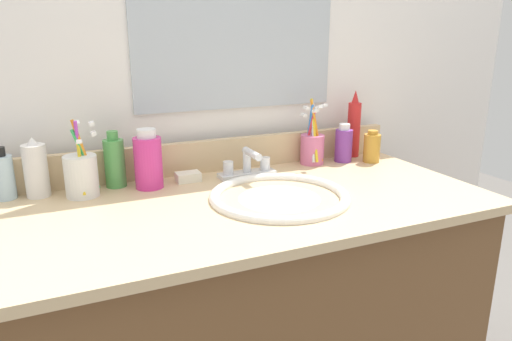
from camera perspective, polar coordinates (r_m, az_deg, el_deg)
The scene contains 16 objects.
countertop at distance 1.13m, azimuth -1.03°, elevation -4.08°, with size 1.16×0.56×0.02m, color #D1B284.
backsplash at distance 1.35m, azimuth -5.46°, elevation 1.79°, with size 1.16×0.02×0.09m, color #D1B284.
back_wall at distance 1.47m, azimuth -6.04°, elevation -4.99°, with size 2.26×0.04×1.30m, color white.
mirror_panel at distance 1.39m, azimuth -2.35°, elevation 19.08°, with size 0.60×0.01×0.56m, color #B2BCC6.
sink_basin at distance 1.15m, azimuth 2.81°, elevation -4.76°, with size 0.34×0.34×0.11m.
faucet at distance 1.30m, azimuth -1.00°, elevation 0.44°, with size 0.16×0.10×0.08m.
bottle_lotion_white at distance 1.25m, azimuth -24.96°, elevation 0.07°, with size 0.06×0.06×0.15m.
bottle_toner_green at distance 1.26m, azimuth -16.64°, elevation 0.99°, with size 0.05×0.05×0.15m.
bottle_spray_red at distance 1.53m, azimuth 11.67°, elevation 5.09°, with size 0.04×0.04×0.21m.
bottle_cream_purple at distance 1.47m, azimuth 10.49°, elevation 3.12°, with size 0.05×0.05×0.12m.
bottle_gel_clear at distance 1.27m, azimuth -28.14°, elevation -0.63°, with size 0.05×0.05×0.13m.
bottle_soap_pink at distance 1.23m, azimuth -12.84°, elevation 1.15°, with size 0.07×0.07×0.15m.
bottle_oil_amber at distance 1.49m, azimuth 13.76°, elevation 2.72°, with size 0.05×0.05×0.10m.
cup_white_ceramic at distance 1.21m, azimuth -20.25°, elevation -0.44°, with size 0.08×0.10×0.19m.
cup_pink at distance 1.43m, azimuth 6.78°, elevation 2.85°, with size 0.07×0.09×0.19m.
soap_bar at distance 1.28m, azimuth -8.16°, elevation -0.75°, with size 0.06×0.04×0.02m, color white.
Camera 1 is at (-0.41, -0.98, 1.18)m, focal length 33.27 mm.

